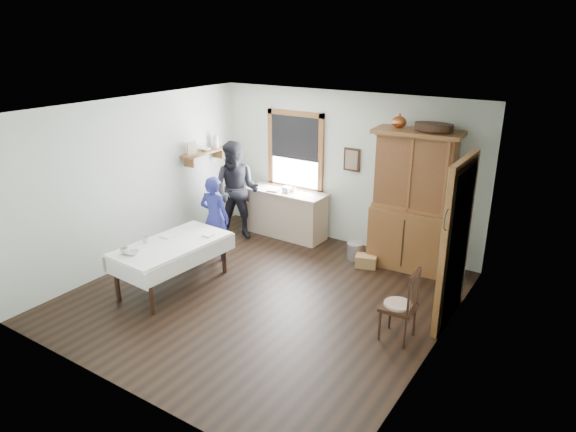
{
  "coord_description": "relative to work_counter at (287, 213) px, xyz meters",
  "views": [
    {
      "loc": [
        3.93,
        -5.36,
        3.67
      ],
      "look_at": [
        0.25,
        0.3,
        1.2
      ],
      "focal_mm": 32.0,
      "sensor_mm": 36.0,
      "label": 1
    }
  ],
  "objects": [
    {
      "name": "room",
      "position": [
        0.99,
        -2.16,
        0.91
      ],
      "size": [
        5.01,
        5.01,
        2.7
      ],
      "color": "black",
      "rests_on": "ground"
    },
    {
      "name": "window",
      "position": [
        -0.01,
        0.3,
        1.19
      ],
      "size": [
        1.18,
        0.07,
        1.48
      ],
      "color": "white",
      "rests_on": "room"
    },
    {
      "name": "doorway",
      "position": [
        3.45,
        -1.31,
        0.72
      ],
      "size": [
        0.09,
        1.14,
        2.22
      ],
      "color": "#484133",
      "rests_on": "room"
    },
    {
      "name": "wall_shelf",
      "position": [
        -1.38,
        -0.62,
        1.13
      ],
      "size": [
        0.24,
        1.0,
        0.44
      ],
      "color": "brown",
      "rests_on": "room"
    },
    {
      "name": "framed_picture",
      "position": [
        1.14,
        0.3,
        1.11
      ],
      "size": [
        0.3,
        0.04,
        0.4
      ],
      "primitive_type": "cube",
      "color": "#311D11",
      "rests_on": "room"
    },
    {
      "name": "rug_beater",
      "position": [
        3.44,
        -1.86,
        1.28
      ],
      "size": [
        0.01,
        0.27,
        0.27
      ],
      "primitive_type": "torus",
      "rotation": [
        0.0,
        1.57,
        0.0
      ],
      "color": "black",
      "rests_on": "room"
    },
    {
      "name": "work_counter",
      "position": [
        0.0,
        0.0,
        0.0
      ],
      "size": [
        1.54,
        0.62,
        0.88
      ],
      "primitive_type": "cube",
      "rotation": [
        0.0,
        0.0,
        -0.02
      ],
      "color": "tan",
      "rests_on": "room"
    },
    {
      "name": "china_hutch",
      "position": [
        2.39,
        -0.06,
        0.69
      ],
      "size": [
        1.37,
        0.73,
        2.25
      ],
      "primitive_type": "cube",
      "rotation": [
        0.0,
        0.0,
        0.08
      ],
      "color": "brown",
      "rests_on": "room"
    },
    {
      "name": "dining_table",
      "position": [
        -0.32,
        -2.63,
        -0.09
      ],
      "size": [
        1.04,
        1.81,
        0.7
      ],
      "primitive_type": "cube",
      "rotation": [
        0.0,
        0.0,
        -0.07
      ],
      "color": "white",
      "rests_on": "room"
    },
    {
      "name": "spindle_chair",
      "position": [
        3.03,
        -2.12,
        0.04
      ],
      "size": [
        0.47,
        0.47,
        0.96
      ],
      "primitive_type": "cube",
      "rotation": [
        0.0,
        0.0,
        0.05
      ],
      "color": "#311D11",
      "rests_on": "room"
    },
    {
      "name": "pail",
      "position": [
        1.55,
        -0.28,
        -0.29
      ],
      "size": [
        0.33,
        0.33,
        0.29
      ],
      "primitive_type": "cube",
      "rotation": [
        0.0,
        0.0,
        0.27
      ],
      "color": "#9C9EA4",
      "rests_on": "room"
    },
    {
      "name": "wicker_basket",
      "position": [
        1.84,
        -0.44,
        -0.34
      ],
      "size": [
        0.39,
        0.33,
        0.2
      ],
      "primitive_type": "cube",
      "rotation": [
        0.0,
        0.0,
        0.31
      ],
      "color": "#A27449",
      "rests_on": "room"
    },
    {
      "name": "woman_blue",
      "position": [
        -0.44,
        -1.51,
        0.23
      ],
      "size": [
        0.53,
        0.39,
        1.33
      ],
      "primitive_type": "imported",
      "rotation": [
        0.0,
        0.0,
        3.29
      ],
      "color": "navy",
      "rests_on": "room"
    },
    {
      "name": "figure_dark",
      "position": [
        -0.73,
        -0.56,
        0.4
      ],
      "size": [
        0.97,
        0.86,
        1.67
      ],
      "primitive_type": "imported",
      "rotation": [
        0.0,
        0.0,
        0.32
      ],
      "color": "black",
      "rests_on": "room"
    },
    {
      "name": "table_cup_a",
      "position": [
        -0.59,
        -3.26,
        0.31
      ],
      "size": [
        0.14,
        0.14,
        0.09
      ],
      "primitive_type": "imported",
      "rotation": [
        0.0,
        0.0,
        -0.17
      ],
      "color": "silver",
      "rests_on": "dining_table"
    },
    {
      "name": "table_cup_b",
      "position": [
        -0.65,
        -2.83,
        0.31
      ],
      "size": [
        0.12,
        0.12,
        0.09
      ],
      "primitive_type": "imported",
      "rotation": [
        0.0,
        0.0,
        -0.33
      ],
      "color": "silver",
      "rests_on": "dining_table"
    },
    {
      "name": "table_bowl",
      "position": [
        -0.49,
        -3.22,
        0.29
      ],
      "size": [
        0.27,
        0.27,
        0.05
      ],
      "primitive_type": "imported",
      "rotation": [
        0.0,
        0.0,
        0.41
      ],
      "color": "silver",
      "rests_on": "dining_table"
    },
    {
      "name": "counter_book",
      "position": [
        -0.31,
        -0.13,
        0.45
      ],
      "size": [
        0.23,
        0.27,
        0.02
      ],
      "primitive_type": "imported",
      "rotation": [
        0.0,
        0.0,
        0.26
      ],
      "color": "#7E6A54",
      "rests_on": "work_counter"
    },
    {
      "name": "counter_bowl",
      "position": [
        0.07,
        0.02,
        0.47
      ],
      "size": [
        0.27,
        0.27,
        0.07
      ],
      "primitive_type": "imported",
      "rotation": [
        0.0,
        0.0,
        0.3
      ],
      "color": "silver",
      "rests_on": "work_counter"
    },
    {
      "name": "shelf_bowl",
      "position": [
        -1.38,
        -0.61,
        1.16
      ],
      "size": [
        0.22,
        0.22,
        0.05
      ],
      "primitive_type": "imported",
      "color": "silver",
      "rests_on": "wall_shelf"
    }
  ]
}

